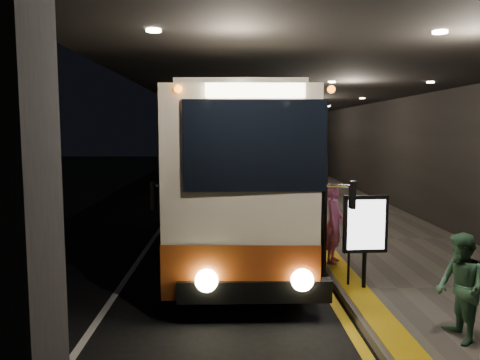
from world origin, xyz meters
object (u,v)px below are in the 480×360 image
object	(u,v)px
passenger_boarding	(334,223)
passenger_waiting_green	(461,288)
stanchion_post	(349,260)
coach_second	(235,155)
info_sign	(365,226)
coach_main	(243,175)

from	to	relation	value
passenger_boarding	passenger_waiting_green	distance (m)	4.12
passenger_waiting_green	stanchion_post	size ratio (longest dim) A/B	1.56
passenger_waiting_green	coach_second	bearing A→B (deg)	-172.71
stanchion_post	coach_second	bearing A→B (deg)	96.09
passenger_waiting_green	info_sign	bearing A→B (deg)	-163.31
coach_second	stanchion_post	size ratio (longest dim) A/B	11.51
passenger_boarding	stanchion_post	bearing A→B (deg)	-157.86
passenger_boarding	stanchion_post	xyz separation A→B (m)	(-0.05, -1.56, -0.41)
passenger_boarding	stanchion_post	distance (m)	1.61
passenger_boarding	info_sign	distance (m)	1.77
coach_main	stanchion_post	xyz separation A→B (m)	(1.93, -4.65, -1.22)
coach_second	info_sign	size ratio (longest dim) A/B	6.46
stanchion_post	passenger_boarding	bearing A→B (deg)	88.16
passenger_boarding	passenger_waiting_green	world-z (taller)	passenger_boarding
passenger_boarding	info_sign	size ratio (longest dim) A/B	1.01
coach_second	passenger_waiting_green	xyz separation A→B (m)	(2.94, -20.87, -0.80)
coach_main	passenger_waiting_green	world-z (taller)	coach_main
coach_main	passenger_boarding	bearing A→B (deg)	-55.27
coach_second	passenger_waiting_green	bearing A→B (deg)	-84.72
stanchion_post	coach_main	bearing A→B (deg)	112.57
passenger_waiting_green	stanchion_post	distance (m)	2.66
coach_main	passenger_waiting_green	size ratio (longest dim) A/B	8.03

